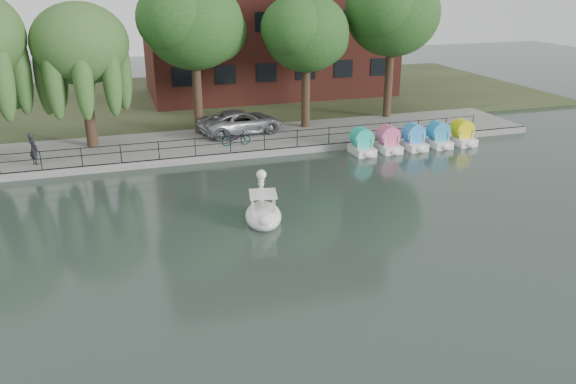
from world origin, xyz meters
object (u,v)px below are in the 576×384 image
pedestrian (33,146)px  swan_boat (263,212)px  bicycle (236,137)px  minivan (241,120)px

pedestrian → swan_boat: bearing=-167.1°
pedestrian → bicycle: bearing=-120.0°
minivan → bicycle: size_ratio=3.57×
minivan → pedestrian: size_ratio=3.11×
bicycle → pedestrian: pedestrian is taller
pedestrian → swan_boat: pedestrian is taller
minivan → pedestrian: pedestrian is taller
minivan → swan_boat: 13.02m
pedestrian → swan_boat: 14.07m
minivan → bicycle: 2.68m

